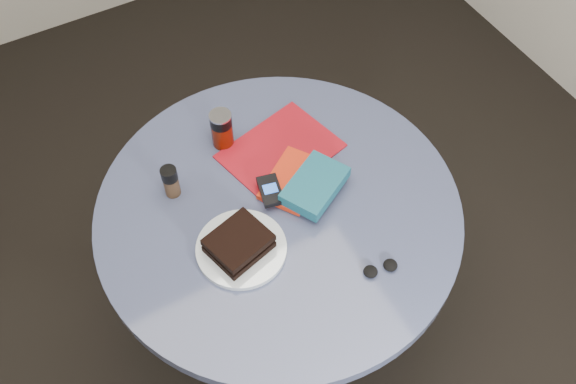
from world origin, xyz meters
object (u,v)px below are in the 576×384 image
red_book (294,180)px  novel (315,185)px  soda_can (222,129)px  mp3_player (270,190)px  table (279,238)px  magazine (280,151)px  plate (241,249)px  headphones (380,268)px  sandwich (239,243)px  pepper_grinder (171,181)px

red_book → novel: novel is taller
soda_can → mp3_player: soda_can is taller
novel → mp3_player: size_ratio=1.70×
table → novel: 0.23m
magazine → novel: bearing=-100.9°
plate → soda_can: size_ratio=1.98×
magazine → headphones: headphones is taller
red_book → mp3_player: (-0.08, -0.01, 0.02)m
mp3_player → soda_can: bearing=96.7°
plate → novel: (0.26, 0.06, 0.03)m
plate → headphones: 0.36m
soda_can → headphones: soda_can is taller
novel → mp3_player: (-0.11, 0.05, -0.01)m
sandwich → pepper_grinder: (-0.08, 0.26, 0.01)m
table → soda_can: soda_can is taller
red_book → novel: size_ratio=1.06×
plate → magazine: (0.25, 0.24, -0.00)m
magazine → red_book: 0.12m
mp3_player → headphones: mp3_player is taller
headphones → pepper_grinder: bearing=126.9°
table → headphones: 0.37m
table → magazine: (0.10, 0.17, 0.17)m
pepper_grinder → red_book: pepper_grinder is taller
plate → magazine: size_ratio=0.75×
soda_can → novel: 0.32m
table → plate: plate is taller
red_book → magazine: bearing=44.7°
table → red_book: size_ratio=5.11×
table → mp3_player: bearing=93.4°
table → sandwich: (-0.15, -0.07, 0.20)m
novel → headphones: bearing=-113.8°
novel → headphones: size_ratio=1.91×
headphones → sandwich: bearing=142.0°
plate → table: bearing=25.7°
headphones → plate: bearing=141.3°
soda_can → pepper_grinder: (-0.20, -0.09, -0.01)m
headphones → magazine: bearing=94.1°
table → novel: novel is taller
table → soda_can: size_ratio=8.39×
table → sandwich: sandwich is taller
plate → magazine: 0.34m
pepper_grinder → mp3_player: size_ratio=0.93×
sandwich → novel: bearing=13.4°
red_book → mp3_player: mp3_player is taller
magazine → headphones: bearing=-99.8°
red_book → headphones: 0.35m
sandwich → novel: size_ratio=0.94×
pepper_grinder → magazine: pepper_grinder is taller
soda_can → magazine: (0.13, -0.11, -0.06)m
sandwich → table: bearing=25.2°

